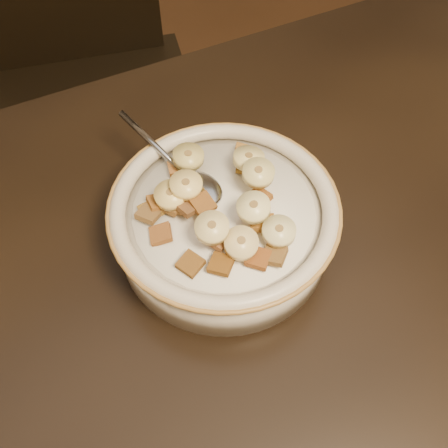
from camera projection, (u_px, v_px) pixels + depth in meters
name	position (u px, v px, depth m)	size (l,w,h in m)	color
table	(332.00, 346.00, 0.48)	(1.40, 0.90, 0.04)	black
chair	(94.00, 97.00, 1.05)	(0.43, 0.43, 0.96)	black
cereal_bowl	(224.00, 226.00, 0.51)	(0.22, 0.22, 0.05)	beige
milk	(224.00, 211.00, 0.48)	(0.18, 0.18, 0.00)	white
spoon	(200.00, 189.00, 0.49)	(0.04, 0.05, 0.01)	gray
cereal_square_0	(161.00, 234.00, 0.46)	(0.02, 0.02, 0.01)	brown
cereal_square_1	(258.00, 198.00, 0.47)	(0.02, 0.02, 0.01)	#9C521E
cereal_square_2	(188.00, 206.00, 0.47)	(0.02, 0.02, 0.01)	brown
cereal_square_3	(159.00, 202.00, 0.48)	(0.02, 0.02, 0.01)	brown
cereal_square_4	(190.00, 189.00, 0.48)	(0.02, 0.02, 0.01)	brown
cereal_square_5	(221.00, 264.00, 0.44)	(0.02, 0.02, 0.01)	brown
cereal_square_6	(149.00, 214.00, 0.47)	(0.02, 0.02, 0.01)	brown
cereal_square_7	(175.00, 204.00, 0.47)	(0.02, 0.02, 0.01)	brown
cereal_square_8	(171.00, 205.00, 0.48)	(0.02, 0.02, 0.01)	brown
cereal_square_9	(244.00, 153.00, 0.52)	(0.02, 0.02, 0.01)	#95601D
cereal_square_10	(262.00, 223.00, 0.46)	(0.02, 0.02, 0.01)	#986122
cereal_square_11	(240.00, 241.00, 0.45)	(0.02, 0.02, 0.01)	olive
cereal_square_12	(274.00, 255.00, 0.45)	(0.02, 0.02, 0.01)	brown
cereal_square_13	(203.00, 204.00, 0.47)	(0.02, 0.02, 0.01)	brown
cereal_square_14	(254.00, 208.00, 0.47)	(0.02, 0.02, 0.01)	brown
cereal_square_15	(247.00, 165.00, 0.51)	(0.02, 0.02, 0.01)	olive
cereal_square_16	(258.00, 258.00, 0.44)	(0.02, 0.02, 0.01)	brown
cereal_square_17	(151.00, 210.00, 0.48)	(0.02, 0.02, 0.01)	olive
cereal_square_18	(249.00, 165.00, 0.51)	(0.02, 0.02, 0.01)	olive
cereal_square_19	(191.00, 264.00, 0.44)	(0.02, 0.02, 0.01)	brown
cereal_square_20	(217.00, 238.00, 0.45)	(0.02, 0.02, 0.01)	brown
cereal_square_21	(178.00, 166.00, 0.51)	(0.02, 0.02, 0.01)	#93592A
banana_slice_0	(171.00, 195.00, 0.47)	(0.03, 0.03, 0.01)	#FCD37B
banana_slice_1	(249.00, 159.00, 0.49)	(0.03, 0.03, 0.01)	#F4E08F
banana_slice_2	(188.00, 157.00, 0.49)	(0.03, 0.03, 0.01)	#D2C669
banana_slice_3	(241.00, 243.00, 0.44)	(0.03, 0.03, 0.01)	#E9CF81
banana_slice_4	(186.00, 185.00, 0.47)	(0.03, 0.03, 0.01)	#F5CF75
banana_slice_5	(212.00, 228.00, 0.44)	(0.03, 0.03, 0.01)	#FFE28D
banana_slice_6	(279.00, 231.00, 0.45)	(0.03, 0.03, 0.01)	beige
banana_slice_7	(254.00, 207.00, 0.45)	(0.03, 0.03, 0.01)	#FEEEA8
banana_slice_8	(258.00, 173.00, 0.47)	(0.03, 0.03, 0.01)	#EFE382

